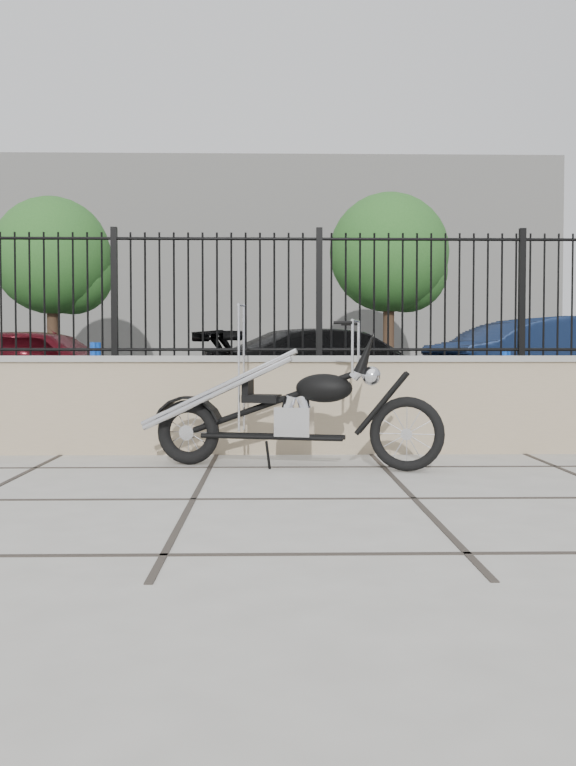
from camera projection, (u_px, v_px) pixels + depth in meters
The scene contains 13 objects.
ground_plane at pixel (193, 500), 5.48m from camera, with size 90.00×90.00×0.00m, color #99968E.
parking_lot at pixel (248, 396), 17.96m from camera, with size 30.00×30.00×0.00m, color black.
retaining_wall at pixel (217, 404), 7.95m from camera, with size 14.00×0.36×0.96m, color gray.
iron_fence at pixel (217, 294), 7.91m from camera, with size 14.00×0.08×1.20m, color black.
background_building at pixel (258, 275), 31.79m from camera, with size 22.00×6.00×8.00m, color beige.
chopper_motorcycle at pixel (289, 384), 6.93m from camera, with size 2.40×0.42×1.44m, color black, non-canonical shape.
car_red at pixel (42, 372), 12.07m from camera, with size 1.65×4.10×1.40m, color #470A11.
car_black at pixel (342, 370), 13.47m from camera, with size 1.92×4.72×1.37m, color black.
car_blue at pixel (573, 366), 13.13m from camera, with size 1.62×4.66×1.54m, color #0F1B37.
bollard_a at pixel (96, 387), 10.04m from camera, with size 0.13×0.13×1.11m, color #0B23A7.
bollard_b at pixel (505, 392), 9.90m from camera, with size 0.12×0.12×1.00m, color #0E32D4.
tree_left at pixel (52, 250), 21.65m from camera, with size 3.13×3.13×5.28m.
tree_right at pixel (389, 247), 22.10m from camera, with size 3.25×3.25×5.48m.
Camera 1 is at (0.53, -5.45, 1.00)m, focal length 38.00 mm.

